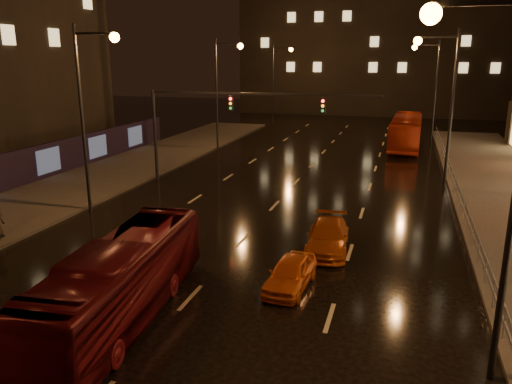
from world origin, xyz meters
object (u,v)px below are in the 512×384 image
Objects in this scene: bus_red at (121,281)px; taxi_near at (290,273)px; bus_curb at (406,132)px; taxi_far at (328,237)px.

taxi_near is at bearing 33.38° from bus_red.
bus_curb is 2.59× the size of taxi_far.
taxi_far reaches higher than taxi_near.
taxi_far is (0.75, 4.21, 0.04)m from taxi_near.
bus_red is 9.73m from taxi_far.
bus_red is 0.86× the size of bus_curb.
bus_curb reaches higher than taxi_near.
bus_red is 2.79× the size of taxi_near.
taxi_near is at bearing -104.71° from taxi_far.
bus_curb is at bearing 71.44° from bus_red.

